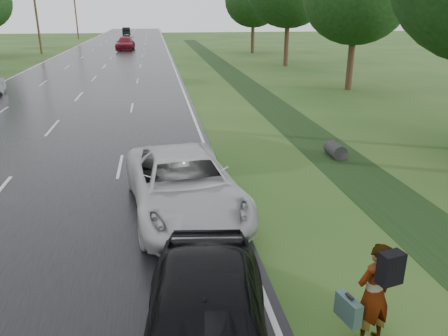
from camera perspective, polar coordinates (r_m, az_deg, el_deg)
road at (r=50.42m, az=-14.81°, el=13.34°), size 14.00×180.00×0.04m
edge_stripe_east at (r=50.21m, az=-6.91°, el=13.84°), size 0.12×180.00×0.01m
edge_stripe_west at (r=51.51m, az=-22.47°, el=12.67°), size 0.12×180.00×0.01m
center_line at (r=50.41m, az=-14.81°, el=13.37°), size 0.12×180.00×0.01m
drainage_ditch at (r=25.06m, az=6.66°, el=7.81°), size 2.20×120.00×0.56m
utility_pole_far at (r=61.54m, az=-23.37°, el=18.36°), size 1.60×0.26×10.00m
utility_pole_distant at (r=91.01m, az=-18.83°, el=18.90°), size 1.60×0.26×10.00m
tree_east_f at (r=58.30m, az=3.87°, el=20.98°), size 7.20×7.20×9.62m
pedestrian at (r=7.67m, az=18.90°, el=-15.24°), size 0.93×0.70×1.84m
white_pickup at (r=11.69m, az=-5.29°, el=-2.15°), size 3.38×6.15×1.63m
dark_sedan at (r=6.74m, az=-2.40°, el=-20.30°), size 2.60×5.14×1.68m
far_car_red at (r=64.87m, az=-12.77°, el=15.58°), size 2.64×5.80×1.65m
far_car_dark at (r=105.82m, az=-12.62°, el=17.07°), size 1.80×4.86×1.59m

